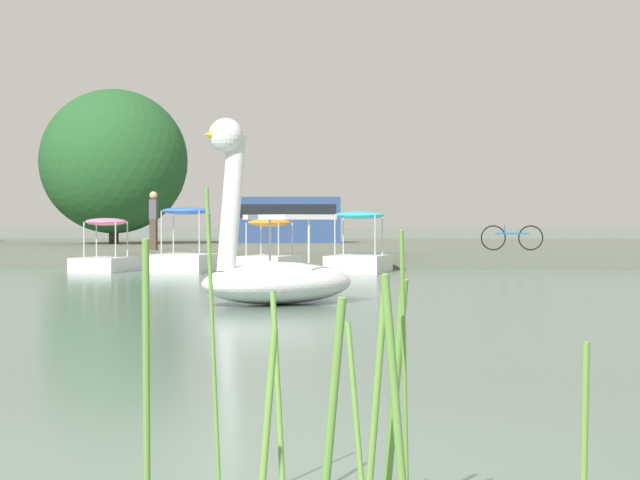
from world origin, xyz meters
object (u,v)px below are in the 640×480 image
object	(u,v)px
bicycle_parked	(512,238)
person_on_path	(154,219)
pedal_boat_blue	(186,255)
pedal_boat_pink	(106,256)
swan_boat	(272,268)
pedal_boat_orange	(270,255)
parked_van	(283,218)
pedal_boat_cyan	(359,255)
tree_willow_overhanging	(114,161)

from	to	relation	value
bicycle_parked	person_on_path	bearing A→B (deg)	-177.78
pedal_boat_blue	pedal_boat_pink	distance (m)	2.18
swan_boat	bicycle_parked	world-z (taller)	swan_boat
swan_boat	pedal_boat_pink	distance (m)	13.67
pedal_boat_orange	person_on_path	world-z (taller)	person_on_path
bicycle_parked	pedal_boat_blue	bearing A→B (deg)	-156.06
pedal_boat_pink	parked_van	distance (m)	16.45
bicycle_parked	parked_van	distance (m)	14.54
pedal_boat_orange	pedal_boat_blue	distance (m)	2.29
person_on_path	parked_van	world-z (taller)	parked_van
bicycle_parked	parked_van	xyz separation A→B (m)	(-7.92, 12.18, 0.61)
pedal_boat_cyan	person_on_path	xyz separation A→B (m)	(-6.20, 3.59, 0.95)
pedal_boat_orange	parked_van	distance (m)	16.58
pedal_boat_cyan	swan_boat	bearing A→B (deg)	-94.56
pedal_boat_blue	person_on_path	xyz separation A→B (m)	(-1.61, 3.56, 0.97)
pedal_boat_orange	pedal_boat_blue	xyz separation A→B (m)	(-2.26, 0.35, -0.00)
bicycle_parked	pedal_boat_orange	bearing A→B (deg)	-147.14
pedal_boat_pink	pedal_boat_orange	bearing A→B (deg)	-5.16
pedal_boat_cyan	person_on_path	bearing A→B (deg)	149.94
pedal_boat_orange	bicycle_parked	distance (m)	7.97
bicycle_parked	swan_boat	bearing A→B (deg)	-108.13
pedal_boat_pink	person_on_path	distance (m)	3.70
tree_willow_overhanging	swan_boat	bearing A→B (deg)	-71.13
bicycle_parked	parked_van	world-z (taller)	parked_van
swan_boat	tree_willow_overhanging	world-z (taller)	tree_willow_overhanging
pedal_boat_cyan	pedal_boat_pink	size ratio (longest dim) A/B	1.11
pedal_boat_pink	parked_van	xyz separation A→B (m)	(3.21, 16.10, 1.07)
swan_boat	pedal_boat_blue	xyz separation A→B (m)	(-3.61, 12.33, -0.14)
pedal_boat_cyan	parked_van	size ratio (longest dim) A/B	0.55
pedal_boat_orange	bicycle_parked	xyz separation A→B (m)	(6.69, 4.32, 0.42)
bicycle_parked	pedal_boat_cyan	bearing A→B (deg)	-137.48
tree_willow_overhanging	parked_van	bearing A→B (deg)	25.40
swan_boat	bicycle_parked	bearing A→B (deg)	71.87
pedal_boat_cyan	tree_willow_overhanging	size ratio (longest dim) A/B	0.38
tree_willow_overhanging	pedal_boat_orange	bearing A→B (deg)	-61.44
person_on_path	swan_boat	bearing A→B (deg)	-71.82
pedal_boat_blue	person_on_path	distance (m)	4.03
pedal_boat_cyan	pedal_boat_blue	size ratio (longest dim) A/B	0.99
pedal_boat_blue	parked_van	xyz separation A→B (m)	(1.03, 16.16, 1.02)
pedal_boat_cyan	parked_van	world-z (taller)	parked_van
pedal_boat_cyan	bicycle_parked	bearing A→B (deg)	42.52
pedal_boat_orange	pedal_boat_blue	world-z (taller)	pedal_boat_blue
bicycle_parked	pedal_boat_pink	bearing A→B (deg)	-160.60
pedal_boat_blue	bicycle_parked	bearing A→B (deg)	23.94
swan_boat	pedal_boat_pink	xyz separation A→B (m)	(-5.79, 12.39, -0.19)
pedal_boat_cyan	tree_willow_overhanging	world-z (taller)	tree_willow_overhanging
parked_van	tree_willow_overhanging	bearing A→B (deg)	-154.60
person_on_path	bicycle_parked	distance (m)	10.58
pedal_boat_cyan	bicycle_parked	world-z (taller)	pedal_boat_cyan
pedal_boat_pink	pedal_boat_blue	bearing A→B (deg)	-1.48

